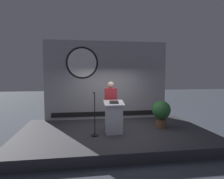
% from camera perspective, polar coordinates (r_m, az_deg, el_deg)
% --- Properties ---
extents(ground_plane, '(40.00, 40.00, 0.00)m').
position_cam_1_polar(ground_plane, '(6.97, 0.56, -14.12)').
color(ground_plane, '#383D47').
extents(stage_platform, '(6.40, 4.00, 0.30)m').
position_cam_1_polar(stage_platform, '(6.93, 0.56, -12.94)').
color(stage_platform, '#333338').
rests_on(stage_platform, ground).
extents(banner_display, '(5.21, 0.12, 3.31)m').
position_cam_1_polar(banner_display, '(8.44, -1.64, 2.72)').
color(banner_display, '#9E9EA3').
rests_on(banner_display, stage_platform).
extents(podium, '(0.64, 0.50, 1.07)m').
position_cam_1_polar(podium, '(6.42, 0.54, -8.14)').
color(podium, silver).
rests_on(podium, stage_platform).
extents(speaker_person, '(0.40, 0.26, 1.66)m').
position_cam_1_polar(speaker_person, '(6.82, -0.35, -4.58)').
color(speaker_person, black).
rests_on(speaker_person, stage_platform).
extents(microphone_stand, '(0.24, 0.46, 1.36)m').
position_cam_1_polar(microphone_stand, '(6.26, -5.02, -9.02)').
color(microphone_stand, black).
rests_on(microphone_stand, stage_platform).
extents(potted_plant, '(0.66, 0.66, 0.98)m').
position_cam_1_polar(potted_plant, '(7.30, 14.06, -6.18)').
color(potted_plant, brown).
rests_on(potted_plant, stage_platform).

